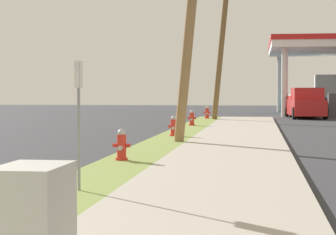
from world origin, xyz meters
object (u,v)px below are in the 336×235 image
(street_sign_post, at_px, (79,98))
(truck_navy_at_far_bay, at_px, (326,94))
(fire_hydrant_fifth, at_px, (207,113))
(utility_pole_background, at_px, (222,38))
(truck_black_at_forecourt, at_px, (308,102))
(car_white_by_far_pump, at_px, (301,106))
(fire_hydrant_third, at_px, (174,127))
(fire_hydrant_fourth, at_px, (192,119))
(truck_red_on_apron, at_px, (305,104))
(fire_hydrant_second, at_px, (122,146))
(car_teal_by_near_pump, at_px, (298,104))

(street_sign_post, height_order, truck_navy_at_far_bay, truck_navy_at_far_bay)
(fire_hydrant_fifth, relative_size, utility_pole_background, 0.08)
(utility_pole_background, xyz_separation_m, truck_black_at_forecourt, (5.82, 12.46, -3.90))
(fire_hydrant_fifth, height_order, street_sign_post, street_sign_post)
(car_white_by_far_pump, distance_m, truck_navy_at_far_bay, 10.49)
(fire_hydrant_third, height_order, truck_navy_at_far_bay, truck_navy_at_far_bay)
(fire_hydrant_fourth, distance_m, truck_black_at_forecourt, 21.00)
(street_sign_post, relative_size, truck_red_on_apron, 0.38)
(fire_hydrant_second, distance_m, truck_black_at_forecourt, 36.66)
(street_sign_post, relative_size, truck_navy_at_far_bay, 0.33)
(fire_hydrant_fourth, bearing_deg, truck_black_at_forecourt, 70.97)
(truck_red_on_apron, bearing_deg, truck_navy_at_far_bay, 79.07)
(truck_black_at_forecourt, height_order, truck_red_on_apron, same)
(fire_hydrant_third, xyz_separation_m, truck_navy_at_far_bay, (8.77, 34.05, 1.04))
(car_white_by_far_pump, bearing_deg, truck_navy_at_far_bay, 74.85)
(fire_hydrant_fourth, height_order, truck_black_at_forecourt, truck_black_at_forecourt)
(utility_pole_background, bearing_deg, car_teal_by_near_pump, 71.80)
(utility_pole_background, height_order, street_sign_post, utility_pole_background)
(utility_pole_background, bearing_deg, fire_hydrant_fifth, 131.73)
(street_sign_post, bearing_deg, fire_hydrant_third, 90.64)
(fire_hydrant_fifth, distance_m, utility_pole_background, 4.59)
(fire_hydrant_third, bearing_deg, fire_hydrant_fifth, 90.01)
(utility_pole_background, height_order, truck_navy_at_far_bay, utility_pole_background)
(fire_hydrant_second, xyz_separation_m, car_teal_by_near_pump, (6.35, 39.59, 0.28))
(fire_hydrant_third, bearing_deg, fire_hydrant_fourth, 90.65)
(fire_hydrant_second, bearing_deg, truck_red_on_apron, 77.79)
(fire_hydrant_second, distance_m, utility_pole_background, 23.97)
(fire_hydrant_third, relative_size, truck_navy_at_far_bay, 0.11)
(utility_pole_background, bearing_deg, truck_red_on_apron, 44.78)
(fire_hydrant_second, distance_m, truck_navy_at_far_bay, 43.62)
(car_white_by_far_pump, bearing_deg, fire_hydrant_fourth, -110.45)
(fire_hydrant_second, xyz_separation_m, fire_hydrant_fourth, (0.05, 16.16, 0.00))
(car_teal_by_near_pump, bearing_deg, fire_hydrant_fifth, -112.52)
(truck_red_on_apron, bearing_deg, truck_black_at_forecourt, 84.60)
(fire_hydrant_second, bearing_deg, fire_hydrant_fourth, 89.82)
(car_white_by_far_pump, distance_m, truck_red_on_apron, 3.96)
(truck_navy_at_far_bay, bearing_deg, truck_red_on_apron, -100.93)
(utility_pole_background, bearing_deg, fire_hydrant_second, -92.60)
(street_sign_post, bearing_deg, truck_red_on_apron, 79.97)
(fire_hydrant_third, distance_m, fire_hydrant_fifth, 15.96)
(fire_hydrant_fourth, relative_size, truck_red_on_apron, 0.13)
(truck_red_on_apron, bearing_deg, fire_hydrant_second, -102.21)
(fire_hydrant_third, bearing_deg, car_white_by_far_pump, 75.85)
(fire_hydrant_third, height_order, street_sign_post, street_sign_post)
(fire_hydrant_third, xyz_separation_m, car_white_by_far_pump, (6.04, 23.95, 0.28))
(utility_pole_background, relative_size, truck_red_on_apron, 1.67)
(fire_hydrant_fifth, bearing_deg, fire_hydrant_second, -90.31)
(truck_red_on_apron, height_order, truck_navy_at_far_bay, truck_navy_at_far_bay)
(fire_hydrant_fourth, xyz_separation_m, truck_navy_at_far_bay, (8.86, 26.52, 1.04))
(fire_hydrant_fifth, bearing_deg, car_teal_by_near_pump, 67.48)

